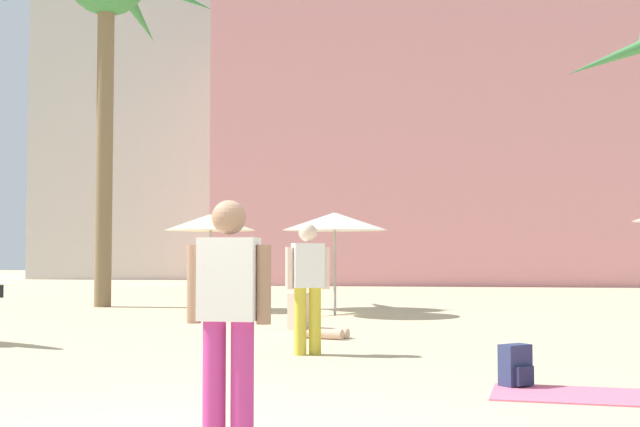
{
  "coord_description": "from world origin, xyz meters",
  "views": [
    {
      "loc": [
        1.69,
        -5.32,
        1.31
      ],
      "look_at": [
        0.11,
        5.85,
        1.86
      ],
      "focal_mm": 46.87,
      "sensor_mm": 36.0,
      "label": 1
    }
  ],
  "objects": [
    {
      "name": "person_far_right",
      "position": [
        0.26,
        0.31,
        0.92
      ],
      "size": [
        0.6,
        0.25,
        1.68
      ],
      "rotation": [
        0.0,
        0.0,
        1.53
      ],
      "color": "#B7337F",
      "rests_on": "ground"
    },
    {
      "name": "backpack",
      "position": [
        2.45,
        3.16,
        0.2
      ],
      "size": [
        0.35,
        0.35,
        0.42
      ],
      "rotation": [
        0.0,
        0.0,
        5.41
      ],
      "color": "navy",
      "rests_on": "ground"
    },
    {
      "name": "person_near_right",
      "position": [
        -0.0,
        5.51,
        0.94
      ],
      "size": [
        0.59,
        0.37,
        1.72
      ],
      "rotation": [
        0.0,
        0.0,
        5.14
      ],
      "color": "gold",
      "rests_on": "ground"
    },
    {
      "name": "cafe_umbrella_3",
      "position": [
        -3.61,
        13.75,
        2.06
      ],
      "size": [
        2.13,
        2.13,
        2.26
      ],
      "color": "gray",
      "rests_on": "ground"
    },
    {
      "name": "beach_towel",
      "position": [
        3.17,
        2.71,
        0.01
      ],
      "size": [
        2.08,
        1.23,
        0.01
      ],
      "primitive_type": "cube",
      "rotation": [
        0.0,
        0.0,
        -0.13
      ],
      "color": "#EF6684",
      "rests_on": "ground"
    },
    {
      "name": "person_far_left",
      "position": [
        -0.35,
        7.75,
        0.34
      ],
      "size": [
        0.99,
        0.66,
        0.95
      ],
      "rotation": [
        0.0,
        0.0,
        5.94
      ],
      "color": "#D1A889",
      "rests_on": "ground"
    },
    {
      "name": "hotel_pink",
      "position": [
        2.02,
        33.63,
        6.23
      ],
      "size": [
        19.88,
        9.06,
        12.46
      ],
      "primitive_type": "cube",
      "color": "pink",
      "rests_on": "ground"
    },
    {
      "name": "cafe_umbrella_0",
      "position": [
        -0.52,
        12.62,
        2.02
      ],
      "size": [
        2.27,
        2.27,
        2.22
      ],
      "color": "gray",
      "rests_on": "ground"
    }
  ]
}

